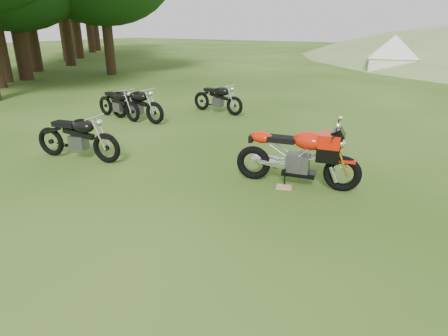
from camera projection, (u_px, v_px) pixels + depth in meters
The scene contains 9 objects.
ground at pixel (191, 201), 6.12m from camera, with size 120.00×120.00×0.00m, color #223F0D.
treeline at pixel (97, 63), 27.91m from camera, with size 28.00×32.00×14.00m, color black, non-canonical shape.
sport_motorcycle at pixel (297, 151), 6.55m from camera, with size 2.11×0.53×1.27m, color red, non-canonical shape.
plywood_board at pixel (284, 187), 6.64m from camera, with size 0.27×0.22×0.02m, color tan.
vintage_moto_a at pixel (77, 136), 7.86m from camera, with size 1.99×0.46×1.05m, color black, non-canonical shape.
vintage_moto_b at pixel (118, 102), 11.36m from camera, with size 1.89×0.44×1.00m, color black, non-canonical shape.
vintage_moto_c at pixel (136, 103), 11.04m from camera, with size 2.01×0.47×1.06m, color black, non-canonical shape.
vintage_moto_d at pixel (218, 98), 12.11m from camera, with size 1.89×0.44×1.00m, color black, non-canonical shape.
tent_left at pixel (393, 52), 22.93m from camera, with size 2.67×2.67×2.32m, color white, non-canonical shape.
Camera 1 is at (3.39, -4.38, 2.70)m, focal length 30.00 mm.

